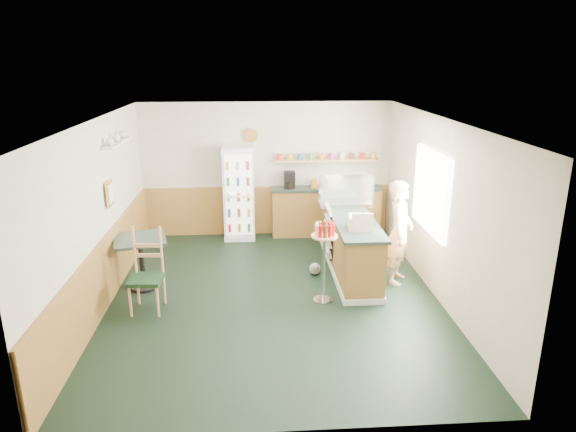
{
  "coord_description": "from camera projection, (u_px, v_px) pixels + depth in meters",
  "views": [
    {
      "loc": [
        -0.26,
        -7.2,
        3.55
      ],
      "look_at": [
        0.27,
        0.6,
        1.11
      ],
      "focal_mm": 32.0,
      "sensor_mm": 36.0,
      "label": 1
    }
  ],
  "objects": [
    {
      "name": "newspaper_rack",
      "position": [
        328.0,
        232.0,
        8.75
      ],
      "size": [
        0.09,
        0.46,
        0.91
      ],
      "color": "black",
      "rests_on": "ground"
    },
    {
      "name": "condiment_stand",
      "position": [
        324.0,
        248.0,
        7.54
      ],
      "size": [
        0.39,
        0.39,
        1.22
      ],
      "rotation": [
        0.0,
        0.0,
        0.22
      ],
      "color": "silver",
      "rests_on": "ground"
    },
    {
      "name": "shopkeeper",
      "position": [
        399.0,
        232.0,
        8.21
      ],
      "size": [
        0.6,
        0.68,
        1.69
      ],
      "primitive_type": "imported",
      "rotation": [
        0.0,
        0.0,
        1.16
      ],
      "color": "tan",
      "rests_on": "ground"
    },
    {
      "name": "cafe_table",
      "position": [
        141.0,
        253.0,
        8.04
      ],
      "size": [
        0.93,
        0.93,
        0.85
      ],
      "rotation": [
        0.0,
        0.0,
        0.25
      ],
      "color": "black",
      "rests_on": "ground"
    },
    {
      "name": "room_envelope",
      "position": [
        256.0,
        189.0,
        8.15
      ],
      "size": [
        5.04,
        6.02,
        2.72
      ],
      "color": "beige",
      "rests_on": "ground"
    },
    {
      "name": "drinks_fridge",
      "position": [
        239.0,
        194.0,
        10.22
      ],
      "size": [
        0.61,
        0.53,
        1.86
      ],
      "color": "white",
      "rests_on": "ground"
    },
    {
      "name": "dog_doorstop",
      "position": [
        315.0,
        268.0,
        8.68
      ],
      "size": [
        0.19,
        0.25,
        0.23
      ],
      "rotation": [
        0.0,
        0.0,
        -0.41
      ],
      "color": "#999994",
      "rests_on": "ground"
    },
    {
      "name": "service_counter",
      "position": [
        348.0,
        242.0,
        8.9
      ],
      "size": [
        0.68,
        3.01,
        1.01
      ],
      "color": "#AC7737",
      "rests_on": "ground"
    },
    {
      "name": "ground",
      "position": [
        273.0,
        296.0,
        7.93
      ],
      "size": [
        6.0,
        6.0,
        0.0
      ],
      "primitive_type": "plane",
      "color": "black",
      "rests_on": "ground"
    },
    {
      "name": "display_case",
      "position": [
        345.0,
        190.0,
        9.08
      ],
      "size": [
        0.94,
        0.49,
        0.53
      ],
      "color": "silver",
      "rests_on": "service_counter"
    },
    {
      "name": "cafe_chair",
      "position": [
        147.0,
        267.0,
        7.39
      ],
      "size": [
        0.49,
        0.49,
        1.22
      ],
      "rotation": [
        0.0,
        0.0,
        -0.07
      ],
      "color": "black",
      "rests_on": "ground"
    },
    {
      "name": "back_counter",
      "position": [
        325.0,
        209.0,
        10.51
      ],
      "size": [
        2.24,
        0.42,
        1.69
      ],
      "color": "#AC7737",
      "rests_on": "ground"
    },
    {
      "name": "cash_register",
      "position": [
        360.0,
        222.0,
        7.85
      ],
      "size": [
        0.4,
        0.42,
        0.2
      ],
      "primitive_type": "cube",
      "rotation": [
        0.0,
        0.0,
        -0.14
      ],
      "color": "beige",
      "rests_on": "service_counter"
    }
  ]
}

